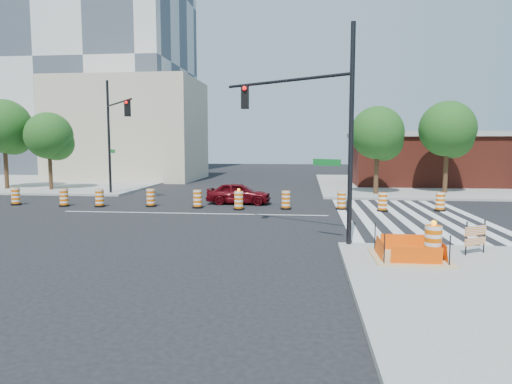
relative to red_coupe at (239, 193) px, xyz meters
The scene contains 27 objects.
ground 4.45m from the red_coupe, 114.72° to the right, with size 120.00×120.00×0.00m, color black.
sidewalk_ne 21.39m from the red_coupe, 40.91° to the left, with size 22.00×22.00×0.15m, color gray.
sidewalk_nw 24.29m from the red_coupe, 144.79° to the left, with size 22.00×22.00×0.15m, color gray.
crosswalk_east 9.97m from the red_coupe, 23.71° to the right, with size 6.75×13.50×0.01m.
lane_centerline 4.45m from the red_coupe, 114.72° to the right, with size 14.00×0.12×0.01m, color silver.
excavation_pit 14.85m from the red_coupe, 61.16° to the right, with size 2.20×2.20×0.90m.
brick_storefront 21.44m from the red_coupe, 40.91° to the left, with size 16.50×8.50×4.60m.
beige_midrise 23.12m from the red_coupe, 127.56° to the left, with size 14.00×10.00×10.00m, color #BFAF92.
red_coupe is the anchor object (origin of this frame).
signal_pole_se 11.84m from the red_coupe, 67.87° to the right, with size 4.79×3.23×7.48m.
signal_pole_nw 10.21m from the red_coupe, 162.56° to the left, with size 3.70×4.84×7.88m.
pit_drum 15.35m from the red_coupe, 59.55° to the right, with size 0.62×0.62×1.21m.
barricade 15.40m from the red_coupe, 52.77° to the right, with size 0.79×0.51×1.07m.
tree_north_a 20.57m from the red_coupe, 162.12° to the left, with size 4.14×4.14×7.04m.
tree_north_b 16.76m from the red_coupe, 159.14° to the left, with size 3.53×3.53×6.00m.
tree_north_c 11.04m from the red_coupe, 31.54° to the left, with size 3.67×3.65×6.21m.
tree_north_d 15.87m from the red_coupe, 25.48° to the left, with size 3.89×3.89×6.62m.
median_drum_0 13.22m from the red_coupe, behind, with size 0.60×0.60×1.02m.
median_drum_1 10.15m from the red_coupe, 167.70° to the right, with size 0.60×0.60×1.02m.
median_drum_2 8.07m from the red_coupe, 164.93° to the right, with size 0.60×0.60×1.02m.
median_drum_3 5.18m from the red_coupe, 160.74° to the right, with size 0.60×0.60×1.02m.
median_drum_4 2.87m from the red_coupe, 136.05° to the right, with size 0.60×0.60×1.02m.
median_drum_5 2.45m from the red_coupe, 81.79° to the right, with size 0.60×0.60×1.18m.
median_drum_6 3.51m from the red_coupe, 33.65° to the right, with size 0.60×0.60×1.02m.
median_drum_7 6.22m from the red_coupe, 16.12° to the right, with size 0.60×0.60×1.02m.
median_drum_8 8.40m from the red_coupe, 15.17° to the right, with size 0.60×0.60×1.02m.
median_drum_9 11.35m from the red_coupe, ahead, with size 0.60×0.60×1.02m.
Camera 1 is at (5.84, -23.00, 3.59)m, focal length 32.00 mm.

